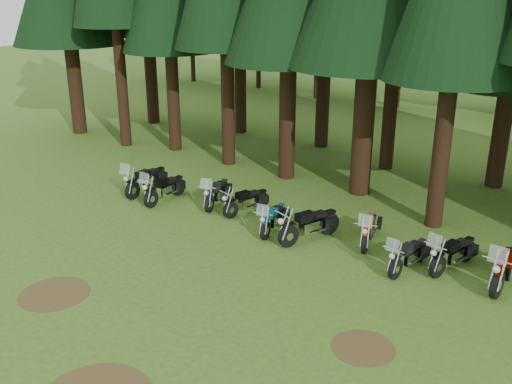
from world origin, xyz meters
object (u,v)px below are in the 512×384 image
(motorcycle_6, at_px, (369,230))
(motorcycle_8, at_px, (453,254))
(motorcycle_3, at_px, (247,202))
(motorcycle_9, at_px, (509,268))
(motorcycle_5, at_px, (310,226))
(motorcycle_7, at_px, (408,256))
(motorcycle_4, at_px, (273,219))
(motorcycle_1, at_px, (165,189))
(motorcycle_0, at_px, (146,181))
(motorcycle_2, at_px, (217,193))

(motorcycle_6, relative_size, motorcycle_8, 0.99)
(motorcycle_3, relative_size, motorcycle_9, 0.80)
(motorcycle_5, height_order, motorcycle_9, motorcycle_9)
(motorcycle_9, bearing_deg, motorcycle_7, -159.30)
(motorcycle_4, height_order, motorcycle_9, motorcycle_9)
(motorcycle_1, height_order, motorcycle_5, motorcycle_1)
(motorcycle_9, bearing_deg, motorcycle_3, -175.79)
(motorcycle_7, bearing_deg, motorcycle_1, -172.01)
(motorcycle_0, bearing_deg, motorcycle_7, -5.56)
(motorcycle_6, height_order, motorcycle_8, motorcycle_8)
(motorcycle_5, relative_size, motorcycle_6, 1.06)
(motorcycle_2, height_order, motorcycle_3, motorcycle_2)
(motorcycle_9, bearing_deg, motorcycle_2, -175.62)
(motorcycle_2, bearing_deg, motorcycle_3, -17.02)
(motorcycle_4, relative_size, motorcycle_6, 0.94)
(motorcycle_9, bearing_deg, motorcycle_0, -173.02)
(motorcycle_1, relative_size, motorcycle_5, 0.97)
(motorcycle_3, height_order, motorcycle_6, motorcycle_6)
(motorcycle_6, bearing_deg, motorcycle_2, 164.97)
(motorcycle_0, xyz_separation_m, motorcycle_9, (12.88, 0.52, 0.03))
(motorcycle_2, height_order, motorcycle_4, motorcycle_2)
(motorcycle_2, xyz_separation_m, motorcycle_7, (7.45, -0.76, -0.02))
(motorcycle_0, relative_size, motorcycle_5, 1.03)
(motorcycle_3, xyz_separation_m, motorcycle_6, (4.49, 0.18, 0.04))
(motorcycle_6, height_order, motorcycle_9, motorcycle_9)
(motorcycle_7, distance_m, motorcycle_8, 1.25)
(motorcycle_2, bearing_deg, motorcycle_1, -173.94)
(motorcycle_9, bearing_deg, motorcycle_8, -177.45)
(motorcycle_0, height_order, motorcycle_9, motorcycle_9)
(motorcycle_3, height_order, motorcycle_5, motorcycle_5)
(motorcycle_8, bearing_deg, motorcycle_9, 12.55)
(motorcycle_8, bearing_deg, motorcycle_4, -157.64)
(motorcycle_5, height_order, motorcycle_8, motorcycle_8)
(motorcycle_1, bearing_deg, motorcycle_3, 12.04)
(motorcycle_1, bearing_deg, motorcycle_7, -2.41)
(motorcycle_2, xyz_separation_m, motorcycle_6, (5.81, 0.20, 0.01))
(motorcycle_2, relative_size, motorcycle_7, 1.03)
(motorcycle_1, bearing_deg, motorcycle_0, 166.33)
(motorcycle_1, relative_size, motorcycle_6, 1.03)
(motorcycle_6, bearing_deg, motorcycle_5, -168.87)
(motorcycle_6, bearing_deg, motorcycle_4, -178.90)
(motorcycle_0, xyz_separation_m, motorcycle_1, (1.17, -0.23, -0.03))
(motorcycle_5, relative_size, motorcycle_7, 1.12)
(motorcycle_7, bearing_deg, motorcycle_4, -172.49)
(motorcycle_4, height_order, motorcycle_7, motorcycle_7)
(motorcycle_3, height_order, motorcycle_4, motorcycle_4)
(motorcycle_1, xyz_separation_m, motorcycle_7, (9.25, 0.04, -0.04))
(motorcycle_1, bearing_deg, motorcycle_6, 4.83)
(motorcycle_8, bearing_deg, motorcycle_1, -160.85)
(motorcycle_0, relative_size, motorcycle_4, 1.16)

